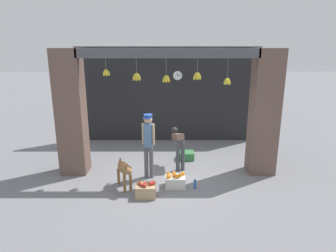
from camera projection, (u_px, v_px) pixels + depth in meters
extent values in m
plane|color=slate|center=(168.00, 176.00, 8.06)|extent=(60.00, 60.00, 0.00)
cube|color=#232326|center=(168.00, 95.00, 10.61)|extent=(6.41, 0.12, 3.34)
cube|color=brown|center=(71.00, 113.00, 7.90)|extent=(0.70, 0.60, 3.34)
cube|color=brown|center=(265.00, 113.00, 7.90)|extent=(0.70, 0.60, 3.34)
cube|color=#4C4C51|center=(168.00, 53.00, 7.31)|extent=(4.51, 0.24, 0.24)
cylinder|color=#B2AD99|center=(106.00, 64.00, 7.38)|extent=(0.01, 0.01, 0.28)
ellipsoid|color=yellow|center=(108.00, 73.00, 7.44)|extent=(0.12, 0.06, 0.18)
ellipsoid|color=yellow|center=(107.00, 72.00, 7.48)|extent=(0.08, 0.11, 0.18)
ellipsoid|color=yellow|center=(105.00, 72.00, 7.47)|extent=(0.11, 0.10, 0.19)
ellipsoid|color=yellow|center=(105.00, 73.00, 7.42)|extent=(0.11, 0.10, 0.19)
ellipsoid|color=yellow|center=(107.00, 73.00, 7.40)|extent=(0.08, 0.11, 0.18)
cylinder|color=#B2AD99|center=(137.00, 66.00, 7.40)|extent=(0.01, 0.01, 0.37)
ellipsoid|color=yellow|center=(139.00, 77.00, 7.47)|extent=(0.14, 0.07, 0.21)
ellipsoid|color=yellow|center=(137.00, 77.00, 7.52)|extent=(0.07, 0.14, 0.21)
ellipsoid|color=yellow|center=(135.00, 77.00, 7.47)|extent=(0.14, 0.07, 0.21)
ellipsoid|color=yellow|center=(137.00, 77.00, 7.42)|extent=(0.07, 0.14, 0.21)
cylinder|color=#B2AD99|center=(166.00, 67.00, 7.38)|extent=(0.01, 0.01, 0.42)
ellipsoid|color=yellow|center=(168.00, 79.00, 7.46)|extent=(0.13, 0.07, 0.20)
ellipsoid|color=yellow|center=(166.00, 79.00, 7.51)|extent=(0.07, 0.13, 0.20)
ellipsoid|color=yellow|center=(165.00, 79.00, 7.46)|extent=(0.13, 0.07, 0.20)
ellipsoid|color=yellow|center=(166.00, 79.00, 7.41)|extent=(0.07, 0.13, 0.20)
cylinder|color=#B2AD99|center=(198.00, 65.00, 7.42)|extent=(0.01, 0.01, 0.36)
ellipsoid|color=yellow|center=(200.00, 76.00, 7.49)|extent=(0.14, 0.07, 0.21)
ellipsoid|color=yellow|center=(197.00, 76.00, 7.54)|extent=(0.07, 0.14, 0.21)
ellipsoid|color=yellow|center=(195.00, 76.00, 7.49)|extent=(0.14, 0.07, 0.21)
ellipsoid|color=yellow|center=(198.00, 76.00, 7.44)|extent=(0.07, 0.14, 0.21)
cylinder|color=#B2AD99|center=(228.00, 68.00, 7.40)|extent=(0.01, 0.01, 0.49)
ellipsoid|color=yellow|center=(229.00, 81.00, 7.49)|extent=(0.12, 0.06, 0.18)
ellipsoid|color=yellow|center=(228.00, 81.00, 7.53)|extent=(0.09, 0.11, 0.19)
ellipsoid|color=yellow|center=(226.00, 81.00, 7.53)|extent=(0.09, 0.11, 0.19)
ellipsoid|color=yellow|center=(226.00, 81.00, 7.49)|extent=(0.12, 0.06, 0.18)
ellipsoid|color=yellow|center=(227.00, 82.00, 7.45)|extent=(0.09, 0.11, 0.19)
ellipsoid|color=yellow|center=(229.00, 82.00, 7.45)|extent=(0.09, 0.11, 0.19)
ellipsoid|color=olive|center=(124.00, 168.00, 7.28)|extent=(0.51, 0.68, 0.25)
cylinder|color=olive|center=(131.00, 183.00, 7.19)|extent=(0.07, 0.07, 0.41)
cylinder|color=olive|center=(125.00, 184.00, 7.13)|extent=(0.07, 0.07, 0.41)
cylinder|color=olive|center=(125.00, 175.00, 7.61)|extent=(0.07, 0.07, 0.41)
cylinder|color=olive|center=(119.00, 176.00, 7.55)|extent=(0.07, 0.07, 0.41)
ellipsoid|color=olive|center=(129.00, 171.00, 6.96)|extent=(0.25, 0.28, 0.17)
cone|color=brown|center=(131.00, 167.00, 6.96)|extent=(0.06, 0.06, 0.07)
cone|color=brown|center=(126.00, 168.00, 6.92)|extent=(0.06, 0.06, 0.07)
cylinder|color=olive|center=(120.00, 162.00, 7.58)|extent=(0.13, 0.20, 0.26)
cylinder|color=#56565B|center=(152.00, 162.00, 7.87)|extent=(0.11, 0.11, 0.84)
cylinder|color=#56565B|center=(147.00, 162.00, 7.90)|extent=(0.11, 0.11, 0.84)
cube|color=#4C7099|center=(149.00, 135.00, 7.68)|extent=(0.23, 0.21, 0.63)
cylinder|color=tan|center=(154.00, 134.00, 7.64)|extent=(0.06, 0.06, 0.56)
cylinder|color=tan|center=(143.00, 134.00, 7.71)|extent=(0.06, 0.06, 0.56)
sphere|color=tan|center=(148.00, 119.00, 7.57)|extent=(0.22, 0.22, 0.22)
cylinder|color=#234299|center=(148.00, 116.00, 7.54)|extent=(0.22, 0.22, 0.08)
cube|color=#234299|center=(147.00, 118.00, 7.45)|extent=(0.21, 0.16, 0.01)
cylinder|color=#424247|center=(178.00, 157.00, 8.28)|extent=(0.11, 0.11, 0.83)
cylinder|color=#424247|center=(183.00, 156.00, 8.31)|extent=(0.11, 0.11, 0.83)
cube|color=brown|center=(178.00, 137.00, 8.43)|extent=(0.35, 0.64, 0.32)
sphere|color=black|center=(175.00, 130.00, 8.77)|extent=(0.20, 0.20, 0.20)
cube|color=silver|center=(175.00, 182.00, 7.42)|extent=(0.49, 0.39, 0.27)
sphere|color=orange|center=(175.00, 175.00, 7.38)|extent=(0.09, 0.09, 0.09)
sphere|color=orange|center=(177.00, 176.00, 7.31)|extent=(0.09, 0.09, 0.09)
sphere|color=orange|center=(170.00, 176.00, 7.32)|extent=(0.09, 0.09, 0.09)
sphere|color=orange|center=(181.00, 175.00, 7.39)|extent=(0.09, 0.09, 0.09)
sphere|color=orange|center=(169.00, 174.00, 7.44)|extent=(0.09, 0.09, 0.09)
sphere|color=orange|center=(168.00, 177.00, 7.30)|extent=(0.09, 0.09, 0.09)
sphere|color=orange|center=(183.00, 173.00, 7.47)|extent=(0.09, 0.09, 0.09)
sphere|color=orange|center=(174.00, 173.00, 7.49)|extent=(0.09, 0.09, 0.09)
cube|color=tan|center=(146.00, 191.00, 6.95)|extent=(0.46, 0.39, 0.29)
sphere|color=red|center=(145.00, 186.00, 6.80)|extent=(0.09, 0.09, 0.09)
sphere|color=red|center=(151.00, 184.00, 6.89)|extent=(0.09, 0.09, 0.09)
sphere|color=red|center=(140.00, 183.00, 6.91)|extent=(0.09, 0.09, 0.09)
sphere|color=red|center=(142.00, 185.00, 6.84)|extent=(0.09, 0.09, 0.09)
sphere|color=red|center=(153.00, 183.00, 6.92)|extent=(0.09, 0.09, 0.09)
sphere|color=#99B238|center=(142.00, 184.00, 6.89)|extent=(0.09, 0.09, 0.09)
sphere|color=red|center=(145.00, 183.00, 6.90)|extent=(0.09, 0.09, 0.09)
sphere|color=red|center=(153.00, 182.00, 6.95)|extent=(0.09, 0.09, 0.09)
cube|color=#387A42|center=(186.00, 155.00, 9.19)|extent=(0.47, 0.40, 0.23)
cylinder|color=#2D60AD|center=(195.00, 184.00, 7.34)|extent=(0.07, 0.07, 0.21)
cylinder|color=black|center=(195.00, 180.00, 7.31)|extent=(0.04, 0.04, 0.02)
cylinder|color=black|center=(178.00, 76.00, 10.36)|extent=(0.33, 0.01, 0.33)
cylinder|color=white|center=(178.00, 76.00, 10.35)|extent=(0.31, 0.02, 0.31)
cube|color=black|center=(178.00, 75.00, 10.33)|extent=(0.01, 0.01, 0.09)
cube|color=black|center=(179.00, 76.00, 10.34)|extent=(0.12, 0.01, 0.01)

